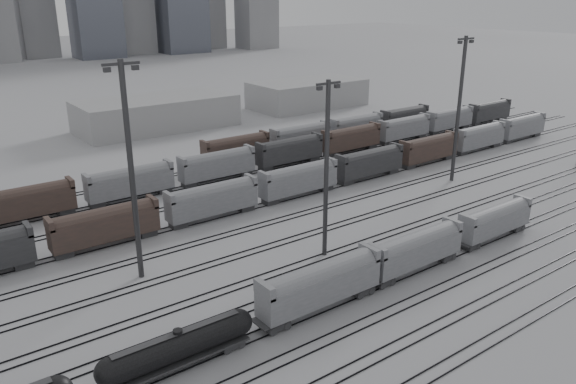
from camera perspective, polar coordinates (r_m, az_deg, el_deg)
ground at (r=71.69m, az=11.77°, el=-8.78°), size 900.00×900.00×0.00m
tracks at (r=82.91m, az=2.80°, el=-4.25°), size 220.00×71.50×0.16m
tank_car_b at (r=55.46m, az=-11.03°, el=-15.18°), size 15.91×2.65×3.93m
hopper_car_a at (r=62.68m, az=3.29°, el=-9.18°), size 15.52×3.08×5.55m
hopper_car_b at (r=72.79m, az=12.87°, el=-5.58°), size 14.59×2.90×5.22m
hopper_car_c at (r=85.47m, az=20.29°, el=-2.61°), size 13.74×2.73×4.91m
light_mast_b at (r=68.15m, az=-15.66°, el=2.33°), size 4.28×0.68×26.75m
light_mast_c at (r=72.29m, az=3.93°, el=2.62°), size 3.78×0.60×23.60m
light_mast_d at (r=107.30m, az=16.99°, el=8.29°), size 4.25×0.68×26.53m
bg_string_near at (r=97.16m, az=1.08°, el=1.14°), size 151.00×3.00×5.60m
bg_string_mid at (r=115.14m, az=0.17°, el=4.10°), size 151.00×3.00×5.60m
bg_string_far at (r=131.80m, az=4.22°, el=6.05°), size 66.00×3.00×5.60m
warehouse_mid at (r=150.85m, az=-13.17°, el=7.79°), size 40.00×18.00×8.00m
warehouse_right at (r=176.32m, az=2.02°, el=9.94°), size 35.00×18.00×8.00m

